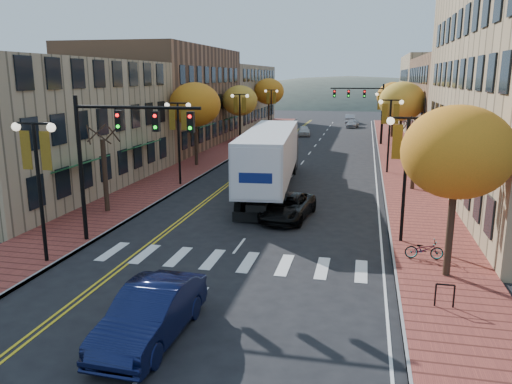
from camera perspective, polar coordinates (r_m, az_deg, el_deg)
The scene contains 32 objects.
ground at distance 20.21m, azimuth -4.75°, elevation -9.81°, with size 200.00×200.00×0.00m, color black.
sidewalk_left at distance 52.91m, azimuth -3.80°, elevation 4.60°, with size 4.00×85.00×0.15m, color brown.
sidewalk_right at distance 50.98m, azimuth 16.07°, elevation 3.80°, with size 4.00×85.00×0.15m, color brown.
building_left_near at distance 38.31m, azimuth -24.02°, elevation 6.95°, with size 12.00×22.00×9.00m, color #9E8966.
building_left_mid at distance 58.36m, azimuth -10.61°, elevation 10.56°, with size 12.00×24.00×11.00m, color brown.
building_left_far at distance 82.00m, azimuth -3.72°, elevation 10.89°, with size 12.00×26.00×9.50m, color #9E8966.
building_right_mid at distance 61.22m, azimuth 24.85°, elevation 9.23°, with size 15.00×24.00×10.00m, color brown.
building_right_far at distance 82.82m, azimuth 21.69°, elevation 10.55°, with size 15.00×20.00×11.00m, color #9E8966.
tree_left_a at distance 30.13m, azimuth -16.86°, elevation 1.81°, with size 0.28×0.28×4.20m.
tree_left_b at distance 44.30m, azimuth -6.99°, elevation 9.88°, with size 4.48×4.48×7.21m.
tree_left_c at distance 59.64m, azimuth -1.85°, elevation 10.39°, with size 4.16×4.16×6.69m.
tree_left_d at distance 77.19m, azimuth 1.48°, elevation 11.41°, with size 4.61×4.61×7.42m.
tree_right_a at distance 20.26m, azimuth 22.01°, elevation 4.21°, with size 4.16×4.16×6.69m.
tree_right_b at distance 36.36m, azimuth 17.62°, elevation 3.61°, with size 0.28×0.28×4.20m.
tree_right_c at distance 51.94m, azimuth 16.35°, elevation 9.91°, with size 4.48×4.48×7.21m.
tree_right_d at distance 67.90m, azimuth 15.48°, elevation 10.46°, with size 4.35×4.35×7.00m.
lamp_left_a at distance 22.34m, azimuth -23.72°, elevation 2.82°, with size 1.96×0.36×6.05m.
lamp_left_b at distance 36.38m, azimuth -8.86°, elevation 7.32°, with size 1.96×0.36×6.05m.
lamp_left_c at distance 53.51m, azimuth -1.86°, elevation 9.27°, with size 1.96×0.36×6.05m.
lamp_left_d at distance 71.07m, azimuth 1.75°, elevation 10.21°, with size 1.96×0.36×6.05m.
lamp_right_a at distance 24.11m, azimuth 16.82°, elevation 4.05°, with size 1.96×0.36×6.05m.
lamp_right_b at distance 41.96m, azimuth 15.06°, elevation 7.78°, with size 1.96×0.36×6.05m.
lamp_right_c at distance 59.90m, azimuth 14.35°, elevation 9.28°, with size 1.96×0.36×6.05m.
traffic_mast_near at distance 23.70m, azimuth -15.64°, elevation 5.52°, with size 6.10×0.35×7.00m.
traffic_mast_far at distance 59.84m, azimuth 12.42°, elevation 9.98°, with size 6.10×0.34×7.00m.
semi_truck at distance 34.59m, azimuth 1.84°, elevation 4.32°, with size 4.29×17.85×4.42m.
navy_sedan at distance 15.86m, azimuth -11.91°, elevation -13.42°, with size 1.78×5.12×1.69m, color #0D1234.
black_suv at distance 28.07m, azimuth 3.64°, elevation -1.68°, with size 2.34×5.08×1.41m, color black.
car_far_white at distance 68.15m, azimuth 5.51°, elevation 6.97°, with size 1.58×3.93×1.34m, color silver.
car_far_silver at distance 80.42m, azimuth 10.97°, elevation 7.67°, with size 1.66×4.08×1.18m, color #96969D.
car_far_oncoming at distance 87.76m, azimuth 10.71°, elevation 8.23°, with size 1.63×4.67×1.54m, color #A7A7AF.
bicycle at distance 22.82m, azimuth 18.67°, elevation -6.22°, with size 0.56×1.61×0.85m, color gray.
Camera 1 is at (5.57, -17.77, 7.84)m, focal length 35.00 mm.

